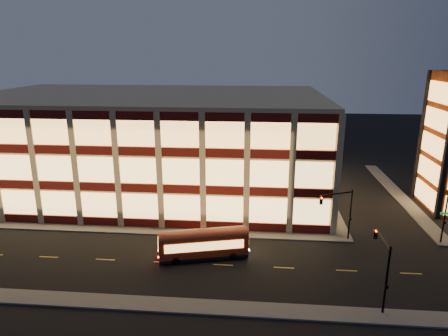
# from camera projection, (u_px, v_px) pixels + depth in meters

# --- Properties ---
(ground) EXTENTS (200.00, 200.00, 0.00)m
(ground) POSITION_uv_depth(u_px,v_px,m) (142.00, 235.00, 46.07)
(ground) COLOR black
(ground) RESTS_ON ground
(sidewalk_office_south) EXTENTS (54.00, 2.00, 0.15)m
(sidewalk_office_south) POSITION_uv_depth(u_px,v_px,m) (119.00, 229.00, 47.26)
(sidewalk_office_south) COLOR #514F4C
(sidewalk_office_south) RESTS_ON ground
(sidewalk_office_east) EXTENTS (2.00, 30.00, 0.15)m
(sidewalk_office_east) POSITION_uv_depth(u_px,v_px,m) (322.00, 191.00, 60.36)
(sidewalk_office_east) COLOR #514F4C
(sidewalk_office_east) RESTS_ON ground
(sidewalk_tower_west) EXTENTS (2.00, 30.00, 0.15)m
(sidewalk_tower_west) POSITION_uv_depth(u_px,v_px,m) (397.00, 193.00, 59.42)
(sidewalk_tower_west) COLOR #514F4C
(sidewalk_tower_west) RESTS_ON ground
(sidewalk_near) EXTENTS (100.00, 2.00, 0.15)m
(sidewalk_near) POSITION_uv_depth(u_px,v_px,m) (97.00, 301.00, 33.61)
(sidewalk_near) COLOR #514F4C
(sidewalk_near) RESTS_ON ground
(office_building) EXTENTS (50.45, 30.45, 14.50)m
(office_building) POSITION_uv_depth(u_px,v_px,m) (152.00, 142.00, 60.49)
(office_building) COLOR tan
(office_building) RESTS_ON ground
(traffic_signal_far) EXTENTS (3.79, 1.87, 6.00)m
(traffic_signal_far) POSITION_uv_depth(u_px,v_px,m) (340.00, 207.00, 43.27)
(traffic_signal_far) COLOR black
(traffic_signal_far) RESTS_ON ground
(traffic_signal_near) EXTENTS (0.32, 4.45, 6.00)m
(traffic_signal_near) POSITION_uv_depth(u_px,v_px,m) (383.00, 259.00, 32.37)
(traffic_signal_near) COLOR black
(traffic_signal_near) RESTS_ON ground
(trolley_bus) EXTENTS (9.25, 4.43, 3.04)m
(trolley_bus) POSITION_uv_depth(u_px,v_px,m) (203.00, 242.00, 40.52)
(trolley_bus) COLOR maroon
(trolley_bus) RESTS_ON ground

